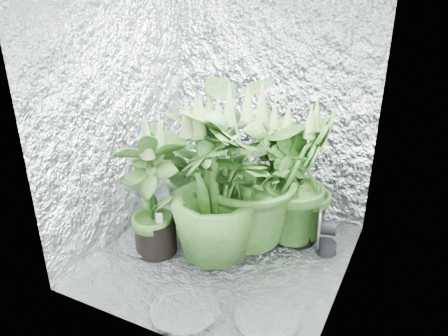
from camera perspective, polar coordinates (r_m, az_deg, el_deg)
The scene contains 10 objects.
ground at distance 3.10m, azimuth -0.08°, elevation -11.34°, with size 1.60×1.60×0.00m, color silver.
walls at distance 2.65m, azimuth -0.09°, elevation 6.54°, with size 1.62×1.62×2.00m.
plant_a at distance 3.20m, azimuth -2.20°, elevation 0.18°, with size 1.01×1.01×1.06m.
plant_b at distance 3.22m, azimuth 6.31°, elevation -0.47°, with size 0.65×0.65×1.02m.
plant_c at distance 3.09m, azimuth 10.01°, elevation -1.62°, with size 0.66×0.66×1.04m.
plant_d at distance 2.82m, azimuth -1.33°, elevation -2.47°, with size 0.81×0.81×1.16m.
plant_e at distance 2.97m, azimuth 2.50°, elevation -0.41°, with size 1.08×1.08×1.19m.
plant_f at distance 2.95m, azimuth -9.31°, elevation -3.43°, with size 0.67×0.67×1.00m.
circulation_fan at distance 3.13m, azimuth 12.79°, elevation -8.31°, with size 0.17×0.31×0.36m.
plant_label at distance 2.97m, azimuth -8.48°, elevation -6.50°, with size 0.04×0.01×0.07m, color white.
Camera 1 is at (1.13, -2.25, 1.81)m, focal length 35.00 mm.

